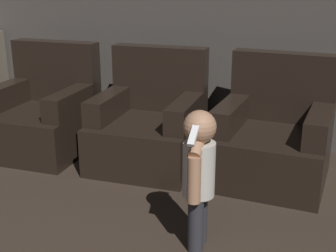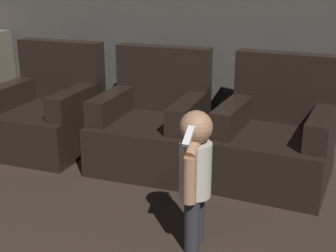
{
  "view_description": "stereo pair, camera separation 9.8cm",
  "coord_description": "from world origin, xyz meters",
  "px_view_note": "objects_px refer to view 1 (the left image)",
  "views": [
    {
      "loc": [
        0.93,
        0.36,
        1.54
      ],
      "look_at": [
        0.04,
        3.22,
        0.54
      ],
      "focal_mm": 50.0,
      "sensor_mm": 36.0,
      "label": 1
    },
    {
      "loc": [
        1.03,
        0.39,
        1.54
      ],
      "look_at": [
        0.04,
        3.22,
        0.54
      ],
      "focal_mm": 50.0,
      "sensor_mm": 36.0,
      "label": 2
    }
  ],
  "objects_px": {
    "armchair_middle": "(150,126)",
    "person_toddler": "(198,170)",
    "armchair_right": "(274,138)",
    "armchair_left": "(43,115)"
  },
  "relations": [
    {
      "from": "armchair_middle",
      "to": "person_toddler",
      "type": "xyz_separation_m",
      "value": [
        0.69,
        -1.13,
        0.18
      ]
    },
    {
      "from": "armchair_right",
      "to": "person_toddler",
      "type": "relative_size",
      "value": 1.12
    },
    {
      "from": "armchair_left",
      "to": "armchair_middle",
      "type": "relative_size",
      "value": 1.0
    },
    {
      "from": "armchair_left",
      "to": "armchair_middle",
      "type": "height_order",
      "value": "same"
    },
    {
      "from": "armchair_right",
      "to": "armchair_left",
      "type": "bearing_deg",
      "value": -174.45
    },
    {
      "from": "person_toddler",
      "to": "armchair_middle",
      "type": "bearing_deg",
      "value": -149.59
    },
    {
      "from": "armchair_middle",
      "to": "armchair_right",
      "type": "relative_size",
      "value": 1.0
    },
    {
      "from": "armchair_right",
      "to": "person_toddler",
      "type": "height_order",
      "value": "armchair_right"
    },
    {
      "from": "armchair_left",
      "to": "armchair_right",
      "type": "xyz_separation_m",
      "value": [
        2.01,
        -0.0,
        0.0
      ]
    },
    {
      "from": "armchair_middle",
      "to": "person_toddler",
      "type": "bearing_deg",
      "value": -58.28
    }
  ]
}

